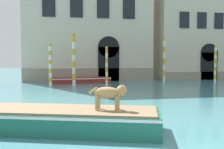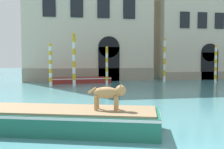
{
  "view_description": "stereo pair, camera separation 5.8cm",
  "coord_description": "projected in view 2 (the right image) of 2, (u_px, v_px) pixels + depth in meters",
  "views": [
    {
      "loc": [
        -2.11,
        -3.1,
        2.3
      ],
      "look_at": [
        0.94,
        13.89,
        1.2
      ],
      "focal_mm": 42.0,
      "sensor_mm": 36.0,
      "label": 1
    },
    {
      "loc": [
        -2.05,
        -3.11,
        2.3
      ],
      "look_at": [
        0.94,
        13.89,
        1.2
      ],
      "focal_mm": 42.0,
      "sensor_mm": 36.0,
      "label": 2
    }
  ],
  "objects": [
    {
      "name": "palazzo_left",
      "position": [
        88.0,
        0.0,
        27.98
      ],
      "size": [
        12.82,
        6.13,
        16.91
      ],
      "color": "beige",
      "rests_on": "ground_plane"
    },
    {
      "name": "mooring_pole_3",
      "position": [
        50.0,
        65.0,
        21.07
      ],
      "size": [
        0.26,
        0.26,
        3.46
      ],
      "color": "white",
      "rests_on": "ground_plane"
    },
    {
      "name": "mooring_pole_0",
      "position": [
        107.0,
        66.0,
        21.91
      ],
      "size": [
        0.22,
        0.22,
        3.26
      ],
      "color": "white",
      "rests_on": "ground_plane"
    },
    {
      "name": "boat_moored_near_palazzo",
      "position": [
        80.0,
        80.0,
        23.95
      ],
      "size": [
        5.66,
        2.06,
        0.49
      ],
      "rotation": [
        0.0,
        0.0,
        0.1
      ],
      "color": "maroon",
      "rests_on": "ground_plane"
    },
    {
      "name": "mooring_pole_2",
      "position": [
        165.0,
        60.0,
        24.75
      ],
      "size": [
        0.23,
        0.23,
        4.14
      ],
      "color": "white",
      "rests_on": "ground_plane"
    },
    {
      "name": "boat_foreground",
      "position": [
        35.0,
        118.0,
        8.34
      ],
      "size": [
        8.08,
        4.07,
        0.72
      ],
      "rotation": [
        0.0,
        0.0,
        -0.3
      ],
      "color": "#1E6651",
      "rests_on": "ground_plane"
    },
    {
      "name": "mooring_pole_4",
      "position": [
        216.0,
        64.0,
        23.92
      ],
      "size": [
        0.23,
        0.23,
        3.47
      ],
      "color": "white",
      "rests_on": "ground_plane"
    },
    {
      "name": "mooring_pole_1",
      "position": [
        74.0,
        59.0,
        21.16
      ],
      "size": [
        0.27,
        0.27,
        4.32
      ],
      "color": "white",
      "rests_on": "ground_plane"
    },
    {
      "name": "dog_on_deck",
      "position": [
        109.0,
        93.0,
        7.97
      ],
      "size": [
        1.14,
        0.61,
        0.79
      ],
      "rotation": [
        0.0,
        0.0,
        -0.34
      ],
      "color": "tan",
      "rests_on": "boat_foreground"
    }
  ]
}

